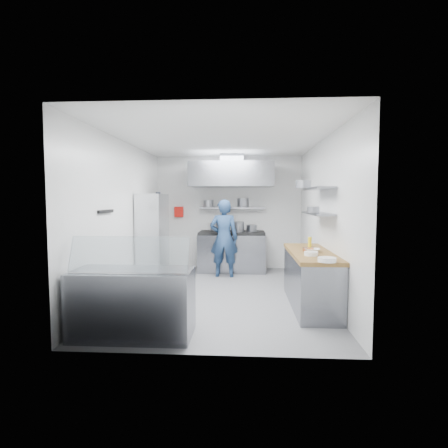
# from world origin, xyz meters

# --- Properties ---
(floor) EXTENTS (5.00, 5.00, 0.00)m
(floor) POSITION_xyz_m (0.00, 0.00, 0.00)
(floor) COLOR slate
(floor) RESTS_ON ground
(ceiling) EXTENTS (5.00, 5.00, 0.00)m
(ceiling) POSITION_xyz_m (0.00, 0.00, 2.80)
(ceiling) COLOR silver
(ceiling) RESTS_ON wall_back
(wall_back) EXTENTS (3.60, 2.80, 0.02)m
(wall_back) POSITION_xyz_m (0.00, 2.50, 1.40)
(wall_back) COLOR white
(wall_back) RESTS_ON floor
(wall_front) EXTENTS (3.60, 2.80, 0.02)m
(wall_front) POSITION_xyz_m (0.00, -2.50, 1.40)
(wall_front) COLOR white
(wall_front) RESTS_ON floor
(wall_left) EXTENTS (2.80, 5.00, 0.02)m
(wall_left) POSITION_xyz_m (-1.80, 0.00, 1.40)
(wall_left) COLOR white
(wall_left) RESTS_ON floor
(wall_right) EXTENTS (2.80, 5.00, 0.02)m
(wall_right) POSITION_xyz_m (1.80, 0.00, 1.40)
(wall_right) COLOR white
(wall_right) RESTS_ON floor
(gas_range) EXTENTS (1.60, 0.80, 0.90)m
(gas_range) POSITION_xyz_m (0.10, 2.10, 0.45)
(gas_range) COLOR gray
(gas_range) RESTS_ON floor
(cooktop) EXTENTS (1.57, 0.78, 0.06)m
(cooktop) POSITION_xyz_m (0.10, 2.10, 0.93)
(cooktop) COLOR black
(cooktop) RESTS_ON gas_range
(stock_pot_left) EXTENTS (0.30, 0.30, 0.20)m
(stock_pot_left) POSITION_xyz_m (-0.29, 2.24, 1.06)
(stock_pot_left) COLOR slate
(stock_pot_left) RESTS_ON cooktop
(stock_pot_mid) EXTENTS (0.31, 0.31, 0.24)m
(stock_pot_mid) POSITION_xyz_m (0.24, 2.01, 1.08)
(stock_pot_mid) COLOR slate
(stock_pot_mid) RESTS_ON cooktop
(stock_pot_right) EXTENTS (0.25, 0.25, 0.16)m
(stock_pot_right) POSITION_xyz_m (0.57, 2.16, 1.04)
(stock_pot_right) COLOR slate
(stock_pot_right) RESTS_ON cooktop
(over_range_shelf) EXTENTS (1.60, 0.30, 0.04)m
(over_range_shelf) POSITION_xyz_m (0.10, 2.34, 1.52)
(over_range_shelf) COLOR gray
(over_range_shelf) RESTS_ON wall_back
(shelf_pot_a) EXTENTS (0.24, 0.24, 0.18)m
(shelf_pot_a) POSITION_xyz_m (-0.48, 2.23, 1.63)
(shelf_pot_a) COLOR slate
(shelf_pot_a) RESTS_ON over_range_shelf
(shelf_pot_b) EXTENTS (0.28, 0.28, 0.22)m
(shelf_pot_b) POSITION_xyz_m (0.36, 2.47, 1.65)
(shelf_pot_b) COLOR slate
(shelf_pot_b) RESTS_ON over_range_shelf
(extractor_hood) EXTENTS (1.90, 1.15, 0.55)m
(extractor_hood) POSITION_xyz_m (0.10, 1.93, 2.30)
(extractor_hood) COLOR gray
(extractor_hood) RESTS_ON wall_back
(hood_duct) EXTENTS (0.55, 0.55, 0.24)m
(hood_duct) POSITION_xyz_m (0.10, 2.15, 2.68)
(hood_duct) COLOR slate
(hood_duct) RESTS_ON extractor_hood
(red_firebox) EXTENTS (0.22, 0.10, 0.26)m
(red_firebox) POSITION_xyz_m (-1.25, 2.44, 1.42)
(red_firebox) COLOR red
(red_firebox) RESTS_ON wall_back
(chef) EXTENTS (0.64, 0.42, 1.74)m
(chef) POSITION_xyz_m (-0.06, 1.48, 0.87)
(chef) COLOR navy
(chef) RESTS_ON floor
(wire_rack) EXTENTS (0.50, 0.90, 1.85)m
(wire_rack) POSITION_xyz_m (-1.53, 0.95, 0.93)
(wire_rack) COLOR silver
(wire_rack) RESTS_ON floor
(rack_bin_a) EXTENTS (0.16, 0.20, 0.18)m
(rack_bin_a) POSITION_xyz_m (-1.53, 1.12, 0.80)
(rack_bin_a) COLOR white
(rack_bin_a) RESTS_ON wire_rack
(rack_bin_b) EXTENTS (0.15, 0.19, 0.17)m
(rack_bin_b) POSITION_xyz_m (-1.53, 1.39, 1.30)
(rack_bin_b) COLOR yellow
(rack_bin_b) RESTS_ON wire_rack
(rack_jar) EXTENTS (0.10, 0.10, 0.18)m
(rack_jar) POSITION_xyz_m (-1.48, 1.25, 1.80)
(rack_jar) COLOR black
(rack_jar) RESTS_ON wire_rack
(knife_strip) EXTENTS (0.04, 0.55, 0.05)m
(knife_strip) POSITION_xyz_m (-1.78, -0.90, 1.55)
(knife_strip) COLOR black
(knife_strip) RESTS_ON wall_left
(prep_counter_base) EXTENTS (0.62, 2.00, 0.84)m
(prep_counter_base) POSITION_xyz_m (1.48, -0.60, 0.42)
(prep_counter_base) COLOR gray
(prep_counter_base) RESTS_ON floor
(prep_counter_top) EXTENTS (0.65, 2.04, 0.06)m
(prep_counter_top) POSITION_xyz_m (1.48, -0.60, 0.87)
(prep_counter_top) COLOR brown
(prep_counter_top) RESTS_ON prep_counter_base
(plate_stack_a) EXTENTS (0.25, 0.25, 0.06)m
(plate_stack_a) POSITION_xyz_m (1.52, -1.55, 0.93)
(plate_stack_a) COLOR white
(plate_stack_a) RESTS_ON prep_counter_top
(plate_stack_b) EXTENTS (0.20, 0.20, 0.06)m
(plate_stack_b) POSITION_xyz_m (1.40, -1.03, 0.93)
(plate_stack_b) COLOR white
(plate_stack_b) RESTS_ON prep_counter_top
(copper_pan) EXTENTS (0.17, 0.17, 0.06)m
(copper_pan) POSITION_xyz_m (1.44, -0.60, 0.93)
(copper_pan) COLOR #C06736
(copper_pan) RESTS_ON prep_counter_top
(squeeze_bottle) EXTENTS (0.06, 0.06, 0.18)m
(squeeze_bottle) POSITION_xyz_m (1.55, -0.12, 0.99)
(squeeze_bottle) COLOR yellow
(squeeze_bottle) RESTS_ON prep_counter_top
(mixing_bowl) EXTENTS (0.28, 0.28, 0.06)m
(mixing_bowl) POSITION_xyz_m (1.49, -0.68, 0.93)
(mixing_bowl) COLOR white
(mixing_bowl) RESTS_ON prep_counter_top
(wall_shelf_lower) EXTENTS (0.30, 1.30, 0.04)m
(wall_shelf_lower) POSITION_xyz_m (1.64, -0.30, 1.50)
(wall_shelf_lower) COLOR gray
(wall_shelf_lower) RESTS_ON wall_right
(wall_shelf_upper) EXTENTS (0.30, 1.30, 0.04)m
(wall_shelf_upper) POSITION_xyz_m (1.64, -0.30, 1.92)
(wall_shelf_upper) COLOR gray
(wall_shelf_upper) RESTS_ON wall_right
(shelf_pot_c) EXTENTS (0.20, 0.20, 0.10)m
(shelf_pot_c) POSITION_xyz_m (1.53, -0.46, 1.57)
(shelf_pot_c) COLOR slate
(shelf_pot_c) RESTS_ON wall_shelf_lower
(shelf_pot_d) EXTENTS (0.28, 0.28, 0.14)m
(shelf_pot_d) POSITION_xyz_m (1.47, 0.18, 2.01)
(shelf_pot_d) COLOR slate
(shelf_pot_d) RESTS_ON wall_shelf_upper
(display_case) EXTENTS (1.50, 0.70, 0.85)m
(display_case) POSITION_xyz_m (-1.00, -2.00, 0.42)
(display_case) COLOR gray
(display_case) RESTS_ON floor
(display_glass) EXTENTS (1.47, 0.19, 0.42)m
(display_glass) POSITION_xyz_m (-1.00, -2.12, 1.07)
(display_glass) COLOR silver
(display_glass) RESTS_ON display_case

